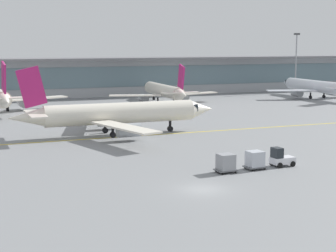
# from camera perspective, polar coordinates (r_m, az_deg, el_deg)

# --- Properties ---
(ground_plane) EXTENTS (400.00, 400.00, 0.00)m
(ground_plane) POSITION_cam_1_polar(r_m,az_deg,el_deg) (50.01, 3.67, -6.62)
(ground_plane) COLOR gray
(taxiway_centreline_stripe) EXTENTS (110.00, 1.66, 0.01)m
(taxiway_centreline_stripe) POSITION_cam_1_polar(r_m,az_deg,el_deg) (77.60, -4.54, -1.12)
(taxiway_centreline_stripe) COLOR yellow
(taxiway_centreline_stripe) RESTS_ON ground_plane
(terminal_concourse) EXTENTS (197.32, 11.00, 9.60)m
(terminal_concourse) POSITION_cam_1_polar(r_m,az_deg,el_deg) (135.63, -12.36, 4.99)
(terminal_concourse) COLOR #9EA3A8
(terminal_concourse) RESTS_ON ground_plane
(gate_airplane_2) EXTENTS (25.31, 27.17, 9.02)m
(gate_airplane_2) POSITION_cam_1_polar(r_m,az_deg,el_deg) (120.46, -0.44, 3.69)
(gate_airplane_2) COLOR silver
(gate_airplane_2) RESTS_ON ground_plane
(gate_airplane_3) EXTENTS (26.37, 28.28, 9.39)m
(gate_airplane_3) POSITION_cam_1_polar(r_m,az_deg,el_deg) (136.58, 15.09, 4.03)
(gate_airplane_3) COLOR silver
(gate_airplane_3) RESTS_ON ground_plane
(taxiing_regional_jet) EXTENTS (30.67, 28.60, 10.18)m
(taxiing_regional_jet) POSITION_cam_1_polar(r_m,az_deg,el_deg) (78.94, -5.26, 1.27)
(taxiing_regional_jet) COLOR silver
(taxiing_regional_jet) RESTS_ON ground_plane
(baggage_tug) EXTENTS (2.69, 1.77, 2.10)m
(baggage_tug) POSITION_cam_1_polar(r_m,az_deg,el_deg) (60.02, 11.74, -3.32)
(baggage_tug) COLOR silver
(baggage_tug) RESTS_ON ground_plane
(cargo_dolly_lead) EXTENTS (2.20, 1.74, 1.94)m
(cargo_dolly_lead) POSITION_cam_1_polar(r_m,az_deg,el_deg) (58.10, 9.10, -3.48)
(cargo_dolly_lead) COLOR #595B60
(cargo_dolly_lead) RESTS_ON ground_plane
(cargo_dolly_trailing) EXTENTS (2.20, 1.74, 1.94)m
(cargo_dolly_trailing) POSITION_cam_1_polar(r_m,az_deg,el_deg) (56.23, 6.08, -3.83)
(cargo_dolly_trailing) COLOR #595B60
(cargo_dolly_trailing) RESTS_ON ground_plane
(apron_light_mast_1) EXTENTS (1.80, 0.36, 15.84)m
(apron_light_mast_1) POSITION_cam_1_polar(r_m,az_deg,el_deg) (151.35, 13.27, 6.73)
(apron_light_mast_1) COLOR gray
(apron_light_mast_1) RESTS_ON ground_plane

